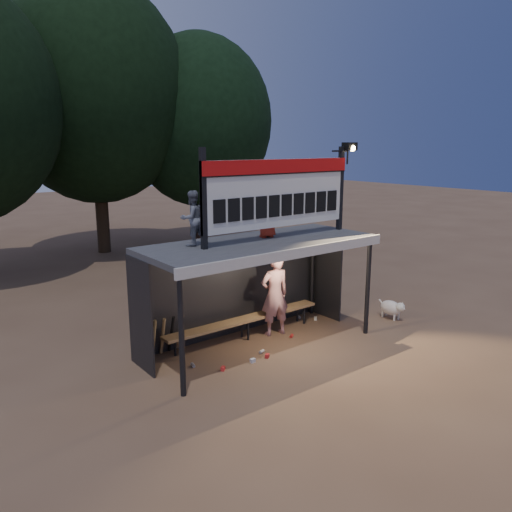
{
  "coord_description": "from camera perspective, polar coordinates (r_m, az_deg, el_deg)",
  "views": [
    {
      "loc": [
        -6.25,
        -7.95,
        4.27
      ],
      "look_at": [
        0.2,
        0.4,
        1.9
      ],
      "focal_mm": 35.0,
      "sensor_mm": 36.0,
      "label": 1
    }
  ],
  "objects": [
    {
      "name": "tree_right",
      "position": [
        21.63,
        -6.54,
        15.01
      ],
      "size": [
        6.08,
        6.08,
        8.72
      ],
      "color": "black",
      "rests_on": "ground"
    },
    {
      "name": "tree_mid",
      "position": [
        20.84,
        -18.02,
        17.28
      ],
      "size": [
        7.22,
        7.22,
        10.36
      ],
      "color": "#322316",
      "rests_on": "ground"
    },
    {
      "name": "bench",
      "position": [
        11.22,
        -1.29,
        -7.33
      ],
      "size": [
        4.0,
        0.35,
        0.48
      ],
      "color": "#9A7448",
      "rests_on": "ground"
    },
    {
      "name": "dog",
      "position": [
        12.96,
        15.29,
        -5.74
      ],
      "size": [
        0.36,
        0.81,
        0.49
      ],
      "color": "silver",
      "rests_on": "ground"
    },
    {
      "name": "bats",
      "position": [
        10.56,
        -10.13,
        -8.88
      ],
      "size": [
        0.67,
        0.35,
        0.84
      ],
      "color": "#987847",
      "rests_on": "ground"
    },
    {
      "name": "child_a",
      "position": [
        9.8,
        -7.3,
        4.29
      ],
      "size": [
        0.56,
        0.46,
        1.08
      ],
      "primitive_type": "imported",
      "rotation": [
        0.0,
        0.0,
        3.24
      ],
      "color": "slate",
      "rests_on": "dugout_shelter"
    },
    {
      "name": "dugout_shelter",
      "position": [
        10.58,
        -0.34,
        -0.58
      ],
      "size": [
        5.1,
        2.08,
        2.32
      ],
      "color": "#3A3A3C",
      "rests_on": "ground"
    },
    {
      "name": "child_b",
      "position": [
        10.62,
        1.28,
        4.74
      ],
      "size": [
        0.52,
        0.38,
        0.97
      ],
      "primitive_type": "imported",
      "rotation": [
        0.0,
        0.0,
        2.99
      ],
      "color": "#A22819",
      "rests_on": "dugout_shelter"
    },
    {
      "name": "litter",
      "position": [
        10.93,
        1.18,
        -10.12
      ],
      "size": [
        3.88,
        1.49,
        0.08
      ],
      "color": "red",
      "rests_on": "ground"
    },
    {
      "name": "player",
      "position": [
        11.31,
        2.15,
        -4.41
      ],
      "size": [
        0.77,
        0.57,
        1.9
      ],
      "primitive_type": "imported",
      "rotation": [
        0.0,
        0.0,
        2.96
      ],
      "color": "silver",
      "rests_on": "ground"
    },
    {
      "name": "scoreboard_assembly",
      "position": [
        10.5,
        2.94,
        7.48
      ],
      "size": [
        4.1,
        0.27,
        1.99
      ],
      "color": "black",
      "rests_on": "dugout_shelter"
    },
    {
      "name": "ground",
      "position": [
        10.97,
        0.46,
        -10.24
      ],
      "size": [
        80.0,
        80.0,
        0.0
      ],
      "primitive_type": "plane",
      "color": "brown",
      "rests_on": "ground"
    }
  ]
}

